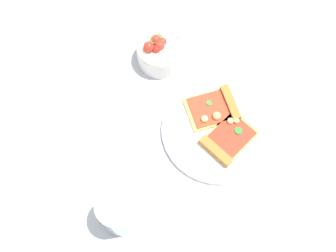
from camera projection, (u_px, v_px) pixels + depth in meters
ground_plane at (201, 134)px, 0.90m from camera, size 2.40×2.40×0.00m
plate at (218, 130)px, 0.90m from camera, size 0.26×0.26×0.01m
pizza_slice_near at (216, 108)px, 0.91m from camera, size 0.14×0.14×0.03m
pizza_slice_far at (227, 140)px, 0.88m from camera, size 0.11×0.13×0.02m
salad_bowl at (160, 52)px, 0.95m from camera, size 0.12×0.12×0.08m
soda_glass at (119, 211)px, 0.78m from camera, size 0.08×0.08×0.12m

